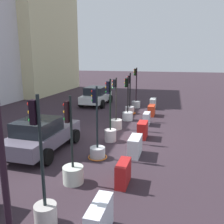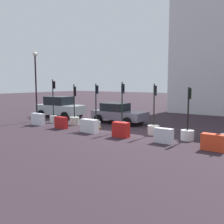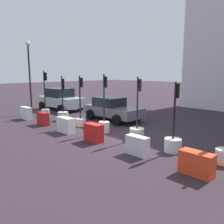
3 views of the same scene
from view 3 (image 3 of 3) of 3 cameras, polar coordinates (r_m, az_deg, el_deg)
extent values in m
plane|color=#32252D|center=(12.04, 0.85, -5.91)|extent=(120.00, 120.00, 0.00)
cylinder|color=#B0AAA7|center=(17.84, -16.02, -0.21)|extent=(0.57, 0.57, 0.54)
cylinder|color=black|center=(17.63, -16.28, 5.17)|extent=(0.08, 0.08, 2.82)
cube|color=black|center=(17.64, -16.10, 8.39)|extent=(0.17, 0.16, 0.58)
sphere|color=red|center=(17.69, -15.86, 9.03)|extent=(0.11, 0.11, 0.11)
sphere|color=orange|center=(17.69, -15.83, 8.40)|extent=(0.11, 0.11, 0.11)
sphere|color=green|center=(17.69, -15.80, 7.78)|extent=(0.11, 0.11, 0.11)
cylinder|color=beige|center=(16.13, -11.95, -1.01)|extent=(0.70, 0.70, 0.58)
cylinder|color=black|center=(15.92, -12.14, 4.29)|extent=(0.08, 0.08, 2.42)
cube|color=black|center=(15.95, -11.96, 6.78)|extent=(0.19, 0.16, 0.70)
sphere|color=red|center=(15.99, -11.79, 7.63)|extent=(0.11, 0.11, 0.11)
sphere|color=orange|center=(16.00, -11.76, 6.80)|extent=(0.11, 0.11, 0.11)
sphere|color=green|center=(16.02, -11.73, 5.96)|extent=(0.11, 0.11, 0.11)
cylinder|color=silver|center=(14.30, -7.75, -2.51)|extent=(0.64, 0.64, 0.46)
cylinder|color=black|center=(14.05, -7.90, 3.56)|extent=(0.08, 0.08, 2.59)
cube|color=black|center=(14.03, -7.57, 7.22)|extent=(0.16, 0.17, 0.56)
sphere|color=red|center=(14.07, -7.27, 8.00)|extent=(0.09, 0.09, 0.09)
sphere|color=orange|center=(14.07, -7.26, 7.23)|extent=(0.09, 0.09, 0.09)
sphere|color=green|center=(14.08, -7.24, 6.47)|extent=(0.09, 0.09, 0.09)
torus|color=orange|center=(14.34, -7.73, -3.30)|extent=(0.82, 0.82, 0.05)
cylinder|color=silver|center=(12.68, -1.95, -3.70)|extent=(0.59, 0.59, 0.60)
cylinder|color=black|center=(12.41, -1.99, 3.40)|extent=(0.08, 0.08, 2.56)
cube|color=black|center=(12.43, -1.68, 7.34)|extent=(0.18, 0.16, 0.61)
sphere|color=red|center=(12.48, -1.43, 8.29)|extent=(0.11, 0.11, 0.11)
sphere|color=orange|center=(12.49, -1.43, 7.35)|extent=(0.11, 0.11, 0.11)
sphere|color=green|center=(12.50, -1.43, 6.42)|extent=(0.11, 0.11, 0.11)
cylinder|color=silver|center=(11.43, 6.12, -5.37)|extent=(0.70, 0.70, 0.56)
cylinder|color=black|center=(11.13, 6.26, 2.21)|extent=(0.08, 0.08, 2.48)
cube|color=black|center=(11.13, 6.73, 6.56)|extent=(0.16, 0.15, 0.58)
sphere|color=red|center=(11.19, 7.04, 7.57)|extent=(0.10, 0.10, 0.10)
sphere|color=orange|center=(11.20, 7.02, 6.58)|extent=(0.10, 0.10, 0.10)
sphere|color=green|center=(11.21, 7.00, 5.59)|extent=(0.10, 0.10, 0.10)
cylinder|color=silver|center=(10.02, 14.74, -7.87)|extent=(0.71, 0.71, 0.55)
cylinder|color=black|center=(9.69, 15.11, 0.27)|extent=(0.08, 0.08, 2.33)
cube|color=black|center=(9.70, 15.72, 5.07)|extent=(0.16, 0.16, 0.58)
sphere|color=red|center=(9.76, 16.07, 6.23)|extent=(0.10, 0.10, 0.10)
sphere|color=orange|center=(9.77, 16.02, 5.09)|extent=(0.10, 0.10, 0.10)
sphere|color=green|center=(9.79, 15.96, 3.96)|extent=(0.10, 0.10, 0.10)
cube|color=silver|center=(17.23, -20.38, -0.25)|extent=(1.15, 0.40, 0.86)
cube|color=#B31C1D|center=(15.02, -16.61, -1.58)|extent=(0.97, 0.37, 0.80)
cube|color=silver|center=(12.89, -11.31, -3.14)|extent=(1.15, 0.48, 0.83)
cube|color=red|center=(11.03, -4.55, -5.10)|extent=(0.97, 0.47, 0.86)
cube|color=silver|center=(9.34, 6.26, -8.20)|extent=(0.98, 0.39, 0.77)
cube|color=red|center=(8.05, 20.09, -11.82)|extent=(1.08, 0.47, 0.77)
cube|color=slate|center=(15.77, 0.29, 0.28)|extent=(4.30, 1.87, 0.61)
cube|color=black|center=(15.97, -0.69, 2.59)|extent=(1.91, 1.60, 0.60)
cylinder|color=black|center=(15.60, 6.13, -1.04)|extent=(0.68, 0.30, 0.67)
cylinder|color=black|center=(14.26, 1.19, -2.02)|extent=(0.68, 0.30, 0.67)
cylinder|color=black|center=(17.40, -0.45, 0.16)|extent=(0.68, 0.30, 0.67)
cylinder|color=black|center=(16.21, -5.32, -0.60)|extent=(0.68, 0.30, 0.67)
cube|color=#A7B3B5|center=(20.61, -12.47, 2.55)|extent=(4.62, 2.13, 0.79)
cube|color=black|center=(20.68, -12.86, 4.71)|extent=(2.29, 1.77, 0.75)
cylinder|color=black|center=(21.28, -16.80, 1.51)|extent=(0.68, 0.32, 0.67)
cylinder|color=black|center=(22.36, -12.46, 2.09)|extent=(0.68, 0.32, 0.67)
cylinder|color=black|center=(18.96, -12.39, 0.72)|extent=(0.68, 0.32, 0.67)
cylinder|color=black|center=(20.16, -7.82, 1.40)|extent=(0.68, 0.32, 0.67)
cylinder|color=black|center=(18.92, -19.53, 7.27)|extent=(0.12, 0.12, 5.20)
sphere|color=silver|center=(19.02, -20.02, 15.56)|extent=(0.36, 0.36, 0.36)
camera|label=1|loc=(20.92, -30.28, 11.02)|focal=38.28mm
camera|label=2|loc=(5.30, -131.00, -8.30)|focal=41.09mm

